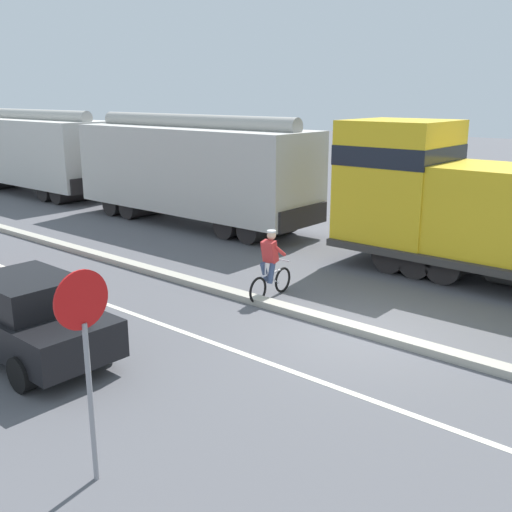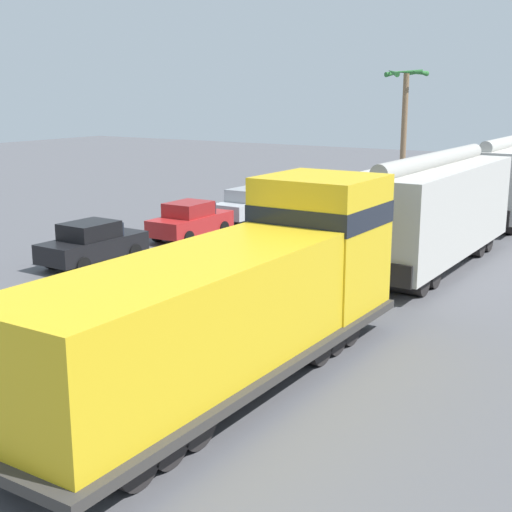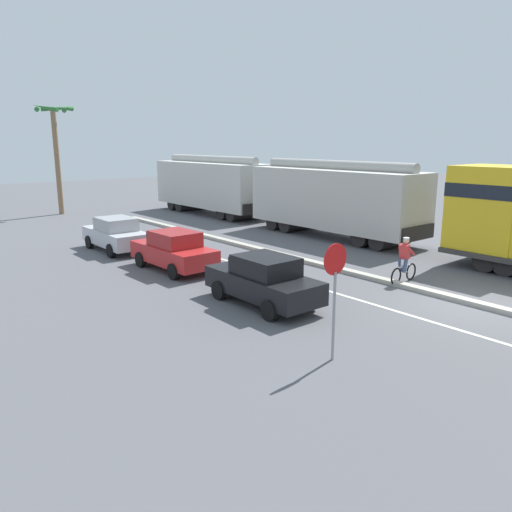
{
  "view_description": "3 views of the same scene",
  "coord_description": "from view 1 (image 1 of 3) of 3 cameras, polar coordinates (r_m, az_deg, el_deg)",
  "views": [
    {
      "loc": [
        -10.48,
        -5.89,
        4.93
      ],
      "look_at": [
        0.42,
        3.34,
        1.04
      ],
      "focal_mm": 42.0,
      "sensor_mm": 36.0,
      "label": 1
    },
    {
      "loc": [
        13.8,
        -13.96,
        6.33
      ],
      "look_at": [
        3.78,
        1.69,
        1.99
      ],
      "focal_mm": 50.0,
      "sensor_mm": 36.0,
      "label": 2
    },
    {
      "loc": [
        -15.23,
        -7.25,
        5.17
      ],
      "look_at": [
        -3.52,
        6.7,
        0.97
      ],
      "focal_mm": 35.0,
      "sensor_mm": 36.0,
      "label": 3
    }
  ],
  "objects": [
    {
      "name": "ground_plane",
      "position": [
        12.99,
        10.16,
        -7.31
      ],
      "size": [
        120.0,
        120.0,
        0.0
      ],
      "primitive_type": "plane",
      "color": "#56565B"
    },
    {
      "name": "median_curb",
      "position": [
        16.57,
        -8.01,
        -1.93
      ],
      "size": [
        0.36,
        36.0,
        0.16
      ],
      "primitive_type": "cube",
      "color": "#B2AD9E",
      "rests_on": "ground"
    },
    {
      "name": "lane_stripe",
      "position": [
        15.19,
        -14.75,
        -4.2
      ],
      "size": [
        0.14,
        36.0,
        0.01
      ],
      "primitive_type": "cube",
      "color": "silver",
      "rests_on": "ground"
    },
    {
      "name": "hopper_car_lead",
      "position": [
        23.23,
        -6.04,
        8.1
      ],
      "size": [
        2.9,
        10.6,
        4.18
      ],
      "color": "beige",
      "rests_on": "ground"
    },
    {
      "name": "hopper_car_middle",
      "position": [
        32.57,
        -20.53,
        9.26
      ],
      "size": [
        2.9,
        10.6,
        4.18
      ],
      "color": "beige",
      "rests_on": "ground"
    },
    {
      "name": "parked_car_black",
      "position": [
        12.31,
        -21.1,
        -5.35
      ],
      "size": [
        1.9,
        4.23,
        1.62
      ],
      "color": "black",
      "rests_on": "ground"
    },
    {
      "name": "cyclist",
      "position": [
        14.72,
        1.38,
        -0.98
      ],
      "size": [
        1.71,
        0.48,
        1.71
      ],
      "color": "black",
      "rests_on": "ground"
    },
    {
      "name": "stop_sign",
      "position": [
        7.76,
        -16.0,
        -7.38
      ],
      "size": [
        0.76,
        0.08,
        2.88
      ],
      "color": "gray",
      "rests_on": "ground"
    }
  ]
}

